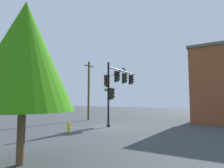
% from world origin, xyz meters
% --- Properties ---
extents(ground_plane, '(120.00, 120.00, 0.00)m').
position_xyz_m(ground_plane, '(0.00, 0.00, 0.00)').
color(ground_plane, '#3B3F42').
extents(signal_pole_assembly, '(6.98, 1.15, 6.44)m').
position_xyz_m(signal_pole_assembly, '(1.76, -0.01, 4.46)').
color(signal_pole_assembly, black).
rests_on(signal_pole_assembly, ground_plane).
extents(utility_pole, '(1.80, 0.27, 7.90)m').
position_xyz_m(utility_pole, '(4.24, 5.98, 4.09)').
color(utility_pole, brown).
rests_on(utility_pole, ground_plane).
extents(fire_hydrant, '(0.33, 0.24, 0.83)m').
position_xyz_m(fire_hydrant, '(-4.44, 0.97, 0.41)').
color(fire_hydrant, yellow).
rests_on(fire_hydrant, ground_plane).
extents(tree_mid, '(4.17, 4.17, 6.73)m').
position_xyz_m(tree_mid, '(-11.46, -3.36, 4.40)').
color(tree_mid, brown).
rests_on(tree_mid, ground_plane).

